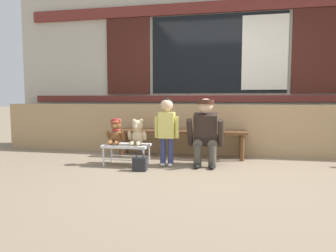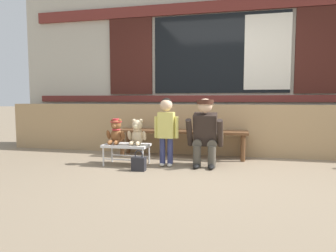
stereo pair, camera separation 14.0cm
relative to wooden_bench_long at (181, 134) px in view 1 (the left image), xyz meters
name	(u,v)px [view 1 (the left image)]	position (x,y,z in m)	size (l,w,h in m)	color
ground_plane	(211,174)	(0.55, -1.06, -0.37)	(60.00, 60.00, 0.00)	#84725B
brick_low_wall	(216,129)	(0.55, 0.37, 0.05)	(7.75, 0.25, 0.85)	tan
shop_facade	(218,50)	(0.55, 0.88, 1.47)	(7.91, 0.26, 3.69)	#B7B2A3
wooden_bench_long	(181,134)	(0.00, 0.00, 0.00)	(2.10, 0.40, 0.44)	brown
small_display_bench	(127,147)	(-0.66, -0.77, -0.11)	(0.64, 0.36, 0.30)	silver
teddy_bear_with_hat	(116,132)	(-0.82, -0.76, 0.10)	(0.28, 0.27, 0.36)	brown
teddy_bear_plain	(137,133)	(-0.50, -0.76, 0.09)	(0.28, 0.26, 0.36)	#CCB289
child_standing	(167,124)	(-0.08, -0.71, 0.22)	(0.35, 0.18, 0.96)	navy
adult_crouching	(206,132)	(0.45, -0.60, 0.11)	(0.50, 0.49, 0.95)	#4C473D
handbag_on_ground	(140,164)	(-0.37, -1.06, -0.28)	(0.18, 0.11, 0.27)	#232328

